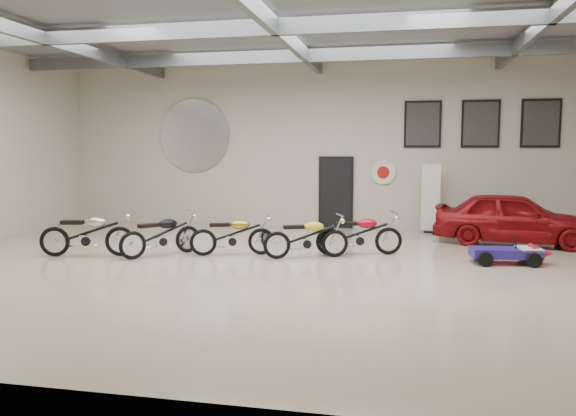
% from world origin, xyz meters
% --- Properties ---
extents(floor, '(16.00, 12.00, 0.01)m').
position_xyz_m(floor, '(0.00, 0.00, 0.00)').
color(floor, '#C5B497').
rests_on(floor, ground).
extents(ceiling, '(16.00, 12.00, 0.01)m').
position_xyz_m(ceiling, '(0.00, 0.00, 5.00)').
color(ceiling, slate).
rests_on(ceiling, back_wall).
extents(back_wall, '(16.00, 0.02, 5.00)m').
position_xyz_m(back_wall, '(0.00, 6.00, 2.50)').
color(back_wall, beige).
rests_on(back_wall, floor).
extents(ceiling_beams, '(15.80, 11.80, 0.32)m').
position_xyz_m(ceiling_beams, '(0.00, 0.00, 4.75)').
color(ceiling_beams, '#5B5F63').
rests_on(ceiling_beams, ceiling).
extents(door, '(0.92, 0.08, 2.10)m').
position_xyz_m(door, '(0.50, 5.95, 1.05)').
color(door, black).
rests_on(door, back_wall).
extents(logo_plaque, '(2.30, 0.06, 1.16)m').
position_xyz_m(logo_plaque, '(-4.00, 5.95, 2.80)').
color(logo_plaque, silver).
rests_on(logo_plaque, back_wall).
extents(poster_left, '(1.05, 0.08, 1.35)m').
position_xyz_m(poster_left, '(3.00, 5.96, 3.10)').
color(poster_left, black).
rests_on(poster_left, back_wall).
extents(poster_mid, '(1.05, 0.08, 1.35)m').
position_xyz_m(poster_mid, '(4.60, 5.96, 3.10)').
color(poster_mid, black).
rests_on(poster_mid, back_wall).
extents(poster_right, '(1.05, 0.08, 1.35)m').
position_xyz_m(poster_right, '(6.20, 5.96, 3.10)').
color(poster_right, black).
rests_on(poster_right, back_wall).
extents(oil_sign, '(0.72, 0.10, 0.72)m').
position_xyz_m(oil_sign, '(1.90, 5.95, 1.70)').
color(oil_sign, white).
rests_on(oil_sign, back_wall).
extents(banner_stand, '(0.55, 0.27, 1.93)m').
position_xyz_m(banner_stand, '(3.26, 5.50, 0.96)').
color(banner_stand, white).
rests_on(banner_stand, floor).
extents(motorcycle_silver, '(2.17, 1.11, 1.08)m').
position_xyz_m(motorcycle_silver, '(-4.42, 0.36, 0.54)').
color(motorcycle_silver, silver).
rests_on(motorcycle_silver, floor).
extents(motorcycle_black, '(1.70, 1.85, 1.00)m').
position_xyz_m(motorcycle_black, '(-2.83, 0.75, 0.50)').
color(motorcycle_black, silver).
rests_on(motorcycle_black, floor).
extents(motorcycle_gold, '(1.96, 1.13, 0.98)m').
position_xyz_m(motorcycle_gold, '(-1.27, 1.14, 0.49)').
color(motorcycle_gold, silver).
rests_on(motorcycle_gold, floor).
extents(motorcycle_yellow, '(1.95, 1.24, 0.97)m').
position_xyz_m(motorcycle_yellow, '(0.42, 1.17, 0.49)').
color(motorcycle_yellow, silver).
rests_on(motorcycle_yellow, floor).
extents(motorcycle_red, '(2.02, 1.09, 1.00)m').
position_xyz_m(motorcycle_red, '(1.54, 1.76, 0.50)').
color(motorcycle_red, silver).
rests_on(motorcycle_red, floor).
extents(go_kart, '(1.79, 0.96, 0.62)m').
position_xyz_m(go_kart, '(4.76, 1.41, 0.31)').
color(go_kart, navy).
rests_on(go_kart, floor).
extents(vintage_car, '(2.15, 4.08, 1.33)m').
position_xyz_m(vintage_car, '(5.24, 4.00, 0.66)').
color(vintage_car, maroon).
rests_on(vintage_car, floor).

